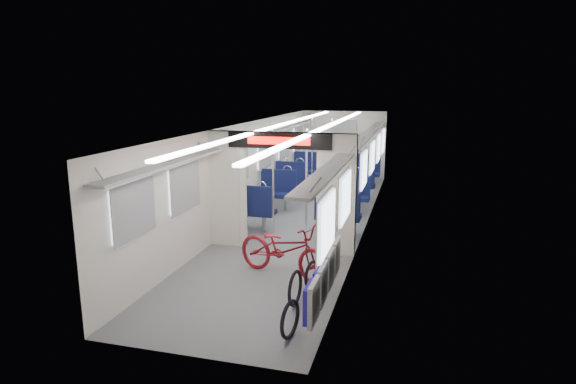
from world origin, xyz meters
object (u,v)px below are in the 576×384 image
at_px(seat_bay_near_right, 345,199).
at_px(stanchion_far_right, 331,163).
at_px(seat_bay_near_left, 266,196).
at_px(stanchion_near_right, 306,185).
at_px(seat_bay_far_left, 301,171).
at_px(flip_bench, 324,276).
at_px(bike_hoop_c, 312,276).
at_px(bike_hoop_b, 295,290).
at_px(seat_bay_far_right, 362,174).
at_px(bike_hoop_a, 290,321).
at_px(bicycle, 284,249).
at_px(stanchion_near_left, 273,184).
at_px(stanchion_far_left, 312,161).

xyz_separation_m(seat_bay_near_right, stanchion_far_right, (-0.62, 1.59, 0.58)).
bearing_deg(seat_bay_near_left, stanchion_near_right, -43.91).
height_order(seat_bay_far_left, stanchion_far_right, stanchion_far_right).
bearing_deg(seat_bay_near_left, seat_bay_near_right, 4.63).
height_order(flip_bench, stanchion_near_right, stanchion_near_right).
height_order(bike_hoop_c, stanchion_far_right, stanchion_far_right).
height_order(bike_hoop_b, seat_bay_far_right, seat_bay_far_right).
height_order(bike_hoop_a, stanchion_near_right, stanchion_near_right).
height_order(bicycle, bike_hoop_c, bicycle).
bearing_deg(stanchion_near_left, bike_hoop_b, -67.84).
distance_m(seat_bay_near_right, stanchion_far_left, 2.23).
xyz_separation_m(bicycle, stanchion_far_left, (-0.68, 5.30, 0.67)).
xyz_separation_m(bike_hoop_a, bike_hoop_b, (-0.16, 0.91, 0.01)).
xyz_separation_m(flip_bench, stanchion_far_right, (-1.04, 6.31, 0.57)).
height_order(seat_bay_near_left, stanchion_far_right, stanchion_far_right).
bearing_deg(bike_hoop_a, bicycle, 107.48).
bearing_deg(stanchion_far_left, bike_hoop_c, -77.64).
bearing_deg(stanchion_near_left, stanchion_far_left, 87.99).
bearing_deg(bicycle, bike_hoop_c, -103.78).
xyz_separation_m(bike_hoop_a, seat_bay_far_right, (-0.12, 8.84, 0.33)).
height_order(stanchion_near_right, stanchion_far_right, same).
xyz_separation_m(bike_hoop_b, seat_bay_near_left, (-1.82, 4.37, 0.32)).
xyz_separation_m(flip_bench, seat_bay_near_right, (-0.42, 4.72, -0.01)).
relative_size(seat_bay_far_left, seat_bay_far_right, 1.01).
relative_size(bike_hoop_c, seat_bay_far_right, 0.21).
bearing_deg(seat_bay_far_left, stanchion_near_right, -75.08).
bearing_deg(stanchion_near_right, seat_bay_near_left, 136.09).
distance_m(seat_bay_near_left, stanchion_far_right, 2.22).
relative_size(bike_hoop_c, stanchion_near_right, 0.20).
height_order(seat_bay_far_left, stanchion_far_left, stanchion_far_left).
distance_m(seat_bay_far_right, stanchion_near_left, 5.07).
xyz_separation_m(bike_hoop_c, stanchion_far_left, (-1.24, 5.67, 0.94)).
xyz_separation_m(bicycle, seat_bay_far_left, (-1.38, 6.85, 0.09)).
xyz_separation_m(bike_hoop_b, stanchion_far_right, (-0.58, 6.12, 0.90)).
bearing_deg(seat_bay_near_right, seat_bay_far_left, 119.13).
height_order(flip_bench, seat_bay_near_left, seat_bay_near_left).
bearing_deg(stanchion_near_left, bike_hoop_a, -70.45).
bearing_deg(flip_bench, seat_bay_far_left, 105.83).
bearing_deg(stanchion_near_left, seat_bay_far_left, 96.82).
bearing_deg(stanchion_near_right, stanchion_near_left, -171.53).
relative_size(bike_hoop_a, bike_hoop_c, 1.10).
height_order(seat_bay_far_left, stanchion_near_left, stanchion_near_left).
bearing_deg(bike_hoop_a, seat_bay_far_left, 102.74).
xyz_separation_m(bicycle, bike_hoop_b, (0.45, -1.03, -0.23)).
height_order(seat_bay_near_left, seat_bay_near_right, seat_bay_near_right).
relative_size(bike_hoop_c, seat_bay_far_left, 0.21).
height_order(bike_hoop_b, stanchion_near_left, stanchion_near_left).
relative_size(bicycle, bike_hoop_c, 3.89).
height_order(bike_hoop_b, bike_hoop_c, bike_hoop_b).
bearing_deg(seat_bay_far_right, seat_bay_near_left, -117.75).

